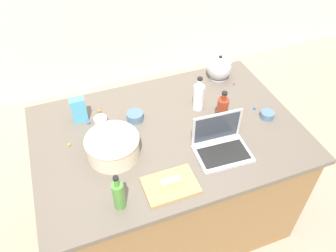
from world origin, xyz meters
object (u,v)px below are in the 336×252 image
bottle_soy (222,109)px  ramekin_wide (267,115)px  laptop (221,145)px  butter_stick_left (170,182)px  ramekin_medium (135,116)px  bottle_vinegar (199,96)px  kettle (219,68)px  bottle_olive (119,195)px  candy_bag (79,110)px  mixing_bowl_large (113,146)px  ramekin_small (101,120)px  cutting_board (170,185)px

bottle_soy → ramekin_wide: size_ratio=2.49×
laptop → butter_stick_left: bearing=-159.0°
butter_stick_left → ramekin_medium: 0.57m
bottle_vinegar → kettle: bearing=42.7°
bottle_olive → candy_bag: 0.71m
mixing_bowl_large → bottle_soy: size_ratio=1.43×
ramekin_medium → candy_bag: bearing=160.0°
mixing_bowl_large → ramekin_small: 0.30m
laptop → ramekin_medium: size_ratio=3.01×
laptop → bottle_soy: bearing=61.7°
bottle_olive → ramekin_medium: bottle_olive is taller
bottle_olive → bottle_soy: bearing=27.5°
ramekin_medium → ramekin_wide: size_ratio=1.24×
bottle_olive → kettle: 1.26m
bottle_soy → bottle_olive: bearing=-152.5°
butter_stick_left → kettle: bearing=49.4°
butter_stick_left → ramekin_small: (-0.24, 0.61, -0.01)m
ramekin_small → ramekin_wide: ramekin_wide is taller
laptop → bottle_vinegar: (0.04, 0.39, 0.05)m
ramekin_small → ramekin_medium: (0.21, -0.05, 0.01)m
kettle → ramekin_small: 0.94m
cutting_board → butter_stick_left: butter_stick_left is taller
bottle_olive → ramekin_medium: bearing=66.8°
mixing_bowl_large → ramekin_medium: (0.20, 0.25, -0.04)m
ramekin_medium → butter_stick_left: bearing=-87.6°
cutting_board → candy_bag: bearing=117.0°
bottle_olive → ramekin_wide: (1.05, 0.31, -0.07)m
ramekin_small → bottle_olive: bearing=-93.7°
mixing_bowl_large → ramekin_medium: bearing=50.9°
bottle_soy → ramekin_wide: (0.28, -0.09, -0.06)m
bottle_soy → kettle: 0.46m
mixing_bowl_large → kettle: bearing=27.6°
mixing_bowl_large → ramekin_small: bearing=92.5°
butter_stick_left → ramekin_medium: same height
bottle_soy → cutting_board: bearing=-142.3°
mixing_bowl_large → butter_stick_left: 0.39m
mixing_bowl_large → ramekin_wide: mixing_bowl_large is taller
ramekin_wide → candy_bag: candy_bag is taller
cutting_board → candy_bag: size_ratio=1.65×
ramekin_wide → mixing_bowl_large: bearing=178.1°
ramekin_medium → ramekin_wide: ramekin_medium is taller
bottle_vinegar → ramekin_medium: (-0.42, 0.04, -0.07)m
bottle_vinegar → cutting_board: 0.67m
mixing_bowl_large → bottle_vinegar: bottle_vinegar is taller
bottle_vinegar → ramekin_wide: size_ratio=2.79×
ramekin_wide → kettle: bearing=100.3°
bottle_vinegar → cutting_board: bearing=-126.7°
laptop → ramekin_medium: 0.58m
ramekin_small → ramekin_medium: 0.22m
ramekin_wide → ramekin_small: bearing=162.2°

